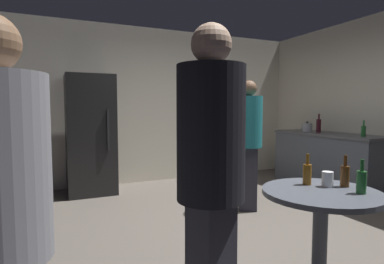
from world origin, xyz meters
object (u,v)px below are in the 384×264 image
Objects in this scene: refrigerator at (91,135)px; kettle at (307,127)px; beer_bottle_green at (361,181)px; plastic_cup_white at (327,179)px; beer_bottle_brown at (345,175)px; person_in_teal_shirt at (248,135)px; person_in_black_shirt at (211,168)px; beer_bottle_amber at (307,173)px; wine_bottle_on_counter at (319,125)px; foreground_table at (321,205)px; beer_bottle_on_counter at (363,131)px.

kettle is (3.52, -0.83, 0.07)m from refrigerator.
plastic_cup_white is at bearing 104.24° from beer_bottle_green.
refrigerator reaches higher than beer_bottle_brown.
refrigerator is at bearing 110.40° from beer_bottle_green.
refrigerator is 2.41m from person_in_teal_shirt.
kettle is 4.35m from person_in_black_shirt.
beer_bottle_amber is 0.26m from beer_bottle_brown.
wine_bottle_on_counter is at bearing -87.59° from kettle.
beer_bottle_green is at bearing -69.60° from refrigerator.
beer_bottle_amber is at bearing 9.77° from person_in_teal_shirt.
beer_bottle_amber is 2.09× the size of plastic_cup_white.
kettle is at bearing 47.41° from foreground_table.
wine_bottle_on_counter reaches higher than beer_bottle_amber.
kettle is 0.15× the size of person_in_teal_shirt.
beer_bottle_on_counter reaches higher than beer_bottle_green.
refrigerator is at bearing 166.76° from kettle.
beer_bottle_amber is (-2.34, -2.41, -0.15)m from kettle.
plastic_cup_white is 0.06× the size of person_in_black_shirt.
beer_bottle_green is at bearing -5.99° from person_in_black_shirt.
kettle is 0.14× the size of person_in_black_shirt.
person_in_black_shirt reaches higher than beer_bottle_amber.
refrigerator is 3.62m from person_in_black_shirt.
beer_bottle_on_counter is 0.14× the size of person_in_teal_shirt.
refrigerator is 2.25× the size of foreground_table.
foreground_table is 3.48× the size of beer_bottle_green.
wine_bottle_on_counter is 1.35× the size of beer_bottle_amber.
wine_bottle_on_counter is (3.53, -1.07, 0.12)m from refrigerator.
beer_bottle_on_counter is at bearing 29.60° from beer_bottle_amber.
kettle is at bearing 50.27° from beer_bottle_brown.
wine_bottle_on_counter reaches higher than kettle.
wine_bottle_on_counter is 3.17m from beer_bottle_brown.
kettle is 0.25m from wine_bottle_on_counter.
beer_bottle_green is (-2.19, -2.75, -0.15)m from kettle.
wine_bottle_on_counter is 1.35× the size of beer_bottle_green.
beer_bottle_green is (0.15, -0.34, 0.00)m from beer_bottle_amber.
beer_bottle_amber is (-2.33, -1.32, -0.17)m from beer_bottle_on_counter.
beer_bottle_on_counter is 1.80m from person_in_teal_shirt.
beer_bottle_amber and beer_bottle_brown have the same top height.
beer_bottle_green is (-2.20, -2.50, -0.20)m from wine_bottle_on_counter.
wine_bottle_on_counter reaches higher than plastic_cup_white.
beer_bottle_brown is (0.20, -0.16, 0.00)m from beer_bottle_amber.
beer_bottle_on_counter is at bearing -91.31° from wine_bottle_on_counter.
beer_bottle_on_counter is (3.51, -1.92, 0.08)m from refrigerator.
kettle reaches higher than beer_bottle_green.
refrigerator is 7.83× the size of beer_bottle_brown.
foreground_table is 0.30m from beer_bottle_brown.
plastic_cup_white is (-2.25, -2.52, -0.18)m from kettle.
wine_bottle_on_counter is 3.20m from beer_bottle_amber.
beer_bottle_amber reaches higher than plastic_cup_white.
beer_bottle_brown is (-2.14, -2.57, -0.15)m from kettle.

